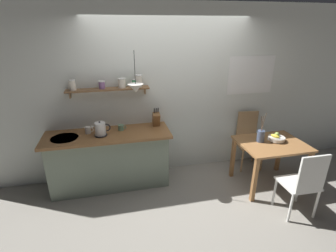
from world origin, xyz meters
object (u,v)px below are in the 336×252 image
at_px(dining_table, 271,149).
at_px(fruit_bowl, 276,138).
at_px(twig_vase, 261,136).
at_px(electric_kettle, 100,129).
at_px(dining_chair_near, 304,182).
at_px(knife_block, 156,119).
at_px(pendant_lamp, 136,88).
at_px(dining_chair_far, 248,137).
at_px(coffee_mug_spare, 121,128).
at_px(coffee_mug_by_sink, 88,130).

xyz_separation_m(dining_table, fruit_bowl, (0.10, 0.05, 0.16)).
distance_m(twig_vase, electric_kettle, 2.37).
bearing_deg(fruit_bowl, dining_chair_near, -97.99).
bearing_deg(knife_block, dining_table, -21.60).
bearing_deg(electric_kettle, pendant_lamp, -6.37).
bearing_deg(dining_table, twig_vase, 151.88).
height_order(dining_chair_far, coffee_mug_spare, dining_chair_far).
xyz_separation_m(electric_kettle, knife_block, (0.84, 0.19, 0.02)).
xyz_separation_m(dining_chair_near, pendant_lamp, (-1.96, 1.14, 1.05)).
relative_size(fruit_bowl, coffee_mug_by_sink, 2.02).
distance_m(electric_kettle, pendant_lamp, 0.79).
height_order(dining_table, coffee_mug_spare, coffee_mug_spare).
bearing_deg(twig_vase, pendant_lamp, 169.90).
bearing_deg(fruit_bowl, pendant_lamp, 170.35).
distance_m(dining_chair_far, knife_block, 1.71).
relative_size(electric_kettle, coffee_mug_by_sink, 2.11).
xyz_separation_m(electric_kettle, coffee_mug_spare, (0.29, 0.14, -0.05)).
relative_size(dining_table, coffee_mug_by_sink, 7.86).
height_order(dining_table, fruit_bowl, fruit_bowl).
distance_m(knife_block, coffee_mug_spare, 0.56).
distance_m(electric_kettle, coffee_mug_spare, 0.33).
bearing_deg(coffee_mug_by_sink, twig_vase, -11.46).
distance_m(knife_block, coffee_mug_by_sink, 1.03).
bearing_deg(electric_kettle, fruit_bowl, -8.99).
height_order(twig_vase, pendant_lamp, pendant_lamp).
height_order(electric_kettle, coffee_mug_spare, electric_kettle).
xyz_separation_m(fruit_bowl, electric_kettle, (-2.59, 0.41, 0.22)).
distance_m(coffee_mug_spare, pendant_lamp, 0.71).
distance_m(coffee_mug_by_sink, pendant_lamp, 0.97).
height_order(dining_chair_near, coffee_mug_by_sink, coffee_mug_by_sink).
bearing_deg(coffee_mug_by_sink, dining_chair_far, 1.10).
bearing_deg(fruit_bowl, dining_chair_far, 100.70).
relative_size(dining_chair_near, fruit_bowl, 3.83).
bearing_deg(dining_chair_near, knife_block, 139.78).
height_order(electric_kettle, coffee_mug_by_sink, electric_kettle).
distance_m(knife_block, pendant_lamp, 0.70).
xyz_separation_m(dining_chair_near, coffee_mug_by_sink, (-2.66, 1.32, 0.42)).
height_order(fruit_bowl, pendant_lamp, pendant_lamp).
bearing_deg(dining_table, dining_chair_far, 90.70).
relative_size(dining_chair_near, dining_chair_far, 0.97).
height_order(twig_vase, knife_block, knife_block).
relative_size(coffee_mug_by_sink, pendant_lamp, 0.22).
bearing_deg(coffee_mug_spare, dining_chair_far, 1.09).
bearing_deg(twig_vase, dining_table, -28.12).
bearing_deg(dining_chair_near, pendant_lamp, 149.82).
distance_m(dining_table, twig_vase, 0.27).
distance_m(dining_table, coffee_mug_spare, 2.29).
xyz_separation_m(dining_chair_near, coffee_mug_spare, (-2.18, 1.33, 0.41)).
bearing_deg(electric_kettle, dining_chair_far, 4.16).
xyz_separation_m(coffee_mug_spare, pendant_lamp, (0.23, -0.20, 0.64)).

